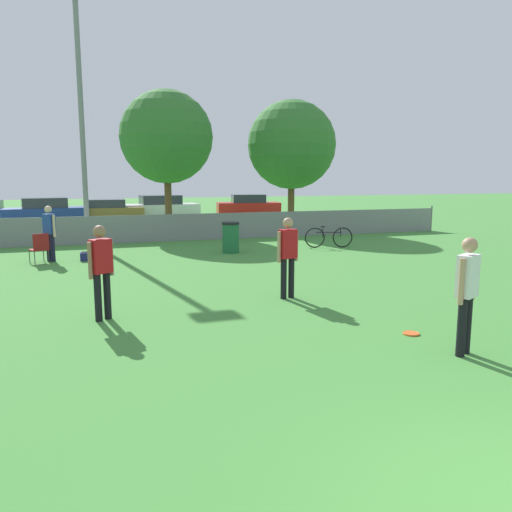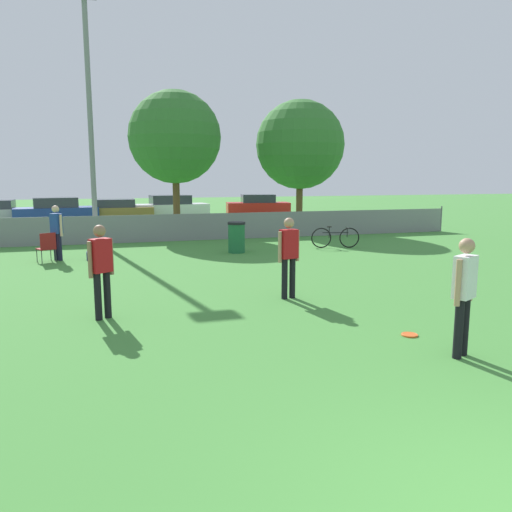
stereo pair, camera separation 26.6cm
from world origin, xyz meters
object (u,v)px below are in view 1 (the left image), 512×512
Objects in this scene: spectator_in_blue at (49,230)px; parked_car_blue at (45,212)px; light_pole at (80,99)px; player_defender_red at (288,252)px; folding_chair_sideline at (40,247)px; player_receiver_white at (467,288)px; parked_car_red at (248,206)px; player_thrower_red at (101,266)px; tree_near_pole at (166,137)px; parked_car_white at (161,208)px; trash_bin at (231,237)px; tree_far_right at (292,145)px; frisbee_disc at (411,333)px; bicycle_sideline at (329,237)px; gear_bag_sideline at (90,256)px; parked_car_tan at (105,210)px.

parked_car_blue is at bearing -38.97° from spectator_in_blue.
light_pole is 12.80m from player_defender_red.
light_pole reaches higher than folding_chair_sideline.
player_receiver_white is at bearing -85.67° from player_defender_red.
player_thrower_red is at bearing -105.34° from parked_car_red.
tree_near_pole is 3.69× the size of player_receiver_white.
parked_car_white is at bearing -136.11° from folding_chair_sideline.
spectator_in_blue is at bearing -93.05° from parked_car_blue.
player_defender_red and player_thrower_red have the same top height.
tree_far_right is at bearing 52.66° from trash_bin.
spectator_in_blue is at bearing -125.08° from tree_near_pole.
player_defender_red is at bearing -87.56° from tree_near_pole.
tree_near_pole is at bearing 43.28° from player_thrower_red.
player_defender_red is at bearing 77.93° from player_receiver_white.
frisbee_disc is 0.26× the size of trash_bin.
player_thrower_red reaches higher than frisbee_disc.
spectator_in_blue is at bearing -166.36° from bicycle_sideline.
player_receiver_white is at bearing -80.69° from parked_car_blue.
tree_near_pole is at bearing -150.98° from folding_chair_sideline.
spectator_in_blue reaches higher than trash_bin.
light_pole is 16.12m from frisbee_disc.
tree_far_right is (5.98, -0.32, -0.25)m from tree_near_pole.
folding_chair_sideline is 1.58× the size of gear_bag_sideline.
parked_car_blue is at bearing -173.71° from parked_car_white.
player_defender_red reaches higher than folding_chair_sideline.
parked_car_tan is at bearing 138.54° from tree_far_right.
parked_car_tan is at bearing 54.86° from player_thrower_red.
spectator_in_blue is 9.60m from bicycle_sideline.
player_defender_red is 1.02× the size of spectator_in_blue.
bicycle_sideline is (8.51, -4.46, -5.17)m from light_pole.
frisbee_disc is 25.69m from parked_car_red.
player_thrower_red is at bearing -88.51° from light_pole.
player_defender_red is at bearing -97.04° from parked_car_red.
light_pole reaches higher than gear_bag_sideline.
player_defender_red is 8.08m from bicycle_sideline.
spectator_in_blue is (-5.22, 6.74, -0.02)m from player_defender_red.
bicycle_sideline is at bearing 45.28° from player_defender_red.
parked_car_tan is (-4.39, 24.70, -0.36)m from player_receiver_white.
tree_far_right is 17.88m from player_receiver_white.
tree_far_right is 17.12m from frisbee_disc.
folding_chair_sideline is 15.94m from parked_car_white.
player_receiver_white reaches higher than parked_car_blue.
parked_car_red is at bearing 78.70° from frisbee_disc.
player_receiver_white is 25.44m from parked_car_white.
tree_near_pole reaches higher than trash_bin.
tree_far_right is 3.57× the size of player_receiver_white.
parked_car_white is 6.00m from parked_car_red.
player_defender_red is 7.76m from gear_bag_sideline.
parked_car_white is at bearing -64.12° from spectator_in_blue.
player_receiver_white is 26.70m from parked_car_red.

